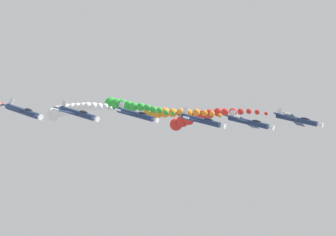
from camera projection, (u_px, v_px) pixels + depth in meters
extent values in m
cylinder|color=navy|center=(296.00, 120.00, 92.96)|extent=(1.51, 9.00, 1.51)
cone|color=white|center=(320.00, 125.00, 89.93)|extent=(1.44, 1.20, 1.44)
cube|color=navy|center=(294.00, 120.00, 93.18)|extent=(7.94, 1.90, 4.95)
cylinder|color=white|center=(301.00, 125.00, 96.85)|extent=(0.49, 1.40, 0.49)
cylinder|color=white|center=(288.00, 114.00, 89.52)|extent=(0.49, 1.40, 0.49)
cube|color=navy|center=(279.00, 116.00, 95.34)|extent=(3.34, 1.20, 2.14)
cube|color=white|center=(280.00, 112.00, 95.50)|extent=(0.95, 1.10, 1.44)
ellipsoid|color=black|center=(305.00, 119.00, 91.94)|extent=(1.05, 2.20, 1.01)
sphere|color=red|center=(266.00, 113.00, 97.26)|extent=(0.82, 0.82, 0.82)
sphere|color=red|center=(257.00, 112.00, 98.39)|extent=(1.17, 1.17, 1.17)
sphere|color=red|center=(249.00, 111.00, 99.72)|extent=(1.27, 1.27, 1.27)
sphere|color=red|center=(241.00, 112.00, 101.09)|extent=(1.51, 1.51, 1.51)
sphere|color=red|center=(233.00, 112.00, 102.61)|extent=(1.82, 1.82, 1.82)
sphere|color=red|center=(225.00, 112.00, 103.90)|extent=(1.83, 1.83, 1.83)
sphere|color=red|center=(218.00, 112.00, 105.51)|extent=(2.12, 2.12, 2.12)
sphere|color=red|center=(210.00, 114.00, 106.73)|extent=(2.26, 2.26, 2.26)
sphere|color=red|center=(203.00, 115.00, 108.40)|extent=(2.41, 2.41, 2.41)
sphere|color=red|center=(196.00, 116.00, 109.92)|extent=(2.69, 2.69, 2.69)
sphere|color=red|center=(189.00, 119.00, 111.39)|extent=(2.96, 2.96, 2.96)
sphere|color=red|center=(183.00, 121.00, 113.00)|extent=(3.15, 3.15, 3.15)
sphere|color=red|center=(176.00, 124.00, 114.68)|extent=(3.33, 3.33, 3.33)
cylinder|color=navy|center=(248.00, 122.00, 89.78)|extent=(1.50, 9.00, 1.50)
cone|color=white|center=(271.00, 127.00, 86.75)|extent=(1.43, 1.20, 1.43)
cube|color=navy|center=(246.00, 122.00, 90.01)|extent=(8.07, 1.90, 4.74)
cylinder|color=white|center=(255.00, 127.00, 93.69)|extent=(0.49, 1.40, 0.49)
cylinder|color=white|center=(237.00, 116.00, 86.33)|extent=(0.49, 1.40, 0.49)
cube|color=navy|center=(231.00, 118.00, 92.16)|extent=(3.38, 1.20, 2.05)
cube|color=white|center=(232.00, 114.00, 92.30)|extent=(0.92, 1.10, 1.46)
ellipsoid|color=black|center=(257.00, 122.00, 88.76)|extent=(1.04, 2.20, 1.01)
sphere|color=orange|center=(220.00, 115.00, 93.90)|extent=(0.93, 0.93, 0.93)
sphere|color=orange|center=(212.00, 114.00, 94.94)|extent=(1.21, 1.21, 1.21)
sphere|color=orange|center=(204.00, 113.00, 96.11)|extent=(1.36, 1.36, 1.36)
sphere|color=orange|center=(196.00, 112.00, 97.02)|extent=(1.64, 1.64, 1.64)
sphere|color=orange|center=(188.00, 113.00, 97.94)|extent=(1.72, 1.72, 1.72)
sphere|color=orange|center=(181.00, 113.00, 98.99)|extent=(1.92, 1.92, 1.92)
sphere|color=orange|center=(173.00, 113.00, 99.86)|extent=(2.02, 2.02, 2.02)
sphere|color=orange|center=(165.00, 113.00, 100.68)|extent=(2.32, 2.32, 2.32)
sphere|color=orange|center=(157.00, 113.00, 101.41)|extent=(2.66, 2.66, 2.66)
sphere|color=orange|center=(148.00, 114.00, 102.12)|extent=(2.62, 2.62, 2.62)
cylinder|color=navy|center=(201.00, 120.00, 87.31)|extent=(1.43, 9.00, 1.43)
cone|color=white|center=(222.00, 126.00, 84.28)|extent=(1.36, 1.20, 1.36)
cube|color=navy|center=(199.00, 120.00, 87.55)|extent=(8.61, 1.90, 3.59)
cylinder|color=white|center=(210.00, 123.00, 91.25)|extent=(0.47, 1.40, 0.47)
cylinder|color=white|center=(186.00, 118.00, 83.85)|extent=(0.47, 1.40, 0.47)
cube|color=navy|center=(185.00, 116.00, 89.69)|extent=(3.59, 1.20, 1.58)
cube|color=white|center=(185.00, 112.00, 89.72)|extent=(0.73, 1.10, 1.54)
ellipsoid|color=black|center=(209.00, 120.00, 86.23)|extent=(1.00, 2.20, 0.95)
sphere|color=green|center=(173.00, 113.00, 91.31)|extent=(0.83, 0.83, 0.83)
sphere|color=green|center=(166.00, 113.00, 92.53)|extent=(1.06, 1.06, 1.06)
sphere|color=green|center=(160.00, 110.00, 93.58)|extent=(1.32, 1.32, 1.32)
sphere|color=green|center=(153.00, 110.00, 94.85)|extent=(1.59, 1.59, 1.59)
sphere|color=green|center=(147.00, 108.00, 96.07)|extent=(1.62, 1.62, 1.62)
sphere|color=green|center=(141.00, 107.00, 97.23)|extent=(1.88, 1.88, 1.88)
sphere|color=green|center=(134.00, 107.00, 98.21)|extent=(2.04, 2.04, 2.04)
sphere|color=green|center=(129.00, 106.00, 99.60)|extent=(2.27, 2.27, 2.27)
sphere|color=green|center=(123.00, 104.00, 100.77)|extent=(2.43, 2.43, 2.43)
sphere|color=green|center=(117.00, 104.00, 101.94)|extent=(2.79, 2.79, 2.79)
sphere|color=green|center=(111.00, 104.00, 103.05)|extent=(3.05, 3.05, 3.05)
cylinder|color=navy|center=(135.00, 114.00, 84.82)|extent=(1.46, 9.00, 1.46)
cone|color=white|center=(155.00, 120.00, 81.79)|extent=(1.39, 1.20, 1.39)
cube|color=navy|center=(133.00, 114.00, 85.05)|extent=(8.42, 1.90, 4.04)
cylinder|color=white|center=(148.00, 118.00, 88.75)|extent=(0.48, 1.40, 0.48)
cylinder|color=white|center=(118.00, 110.00, 81.35)|extent=(0.48, 1.40, 0.48)
cube|color=navy|center=(121.00, 110.00, 87.19)|extent=(3.52, 1.20, 1.76)
cube|color=white|center=(121.00, 106.00, 87.27)|extent=(0.80, 1.10, 1.51)
ellipsoid|color=black|center=(143.00, 114.00, 83.76)|extent=(1.02, 2.20, 0.97)
sphere|color=white|center=(111.00, 108.00, 88.77)|extent=(0.86, 0.86, 0.86)
sphere|color=white|center=(105.00, 106.00, 89.81)|extent=(1.20, 1.20, 1.20)
sphere|color=white|center=(100.00, 106.00, 90.86)|extent=(1.39, 1.39, 1.39)
sphere|color=white|center=(94.00, 106.00, 91.89)|extent=(1.61, 1.61, 1.61)
sphere|color=white|center=(88.00, 107.00, 92.85)|extent=(1.83, 1.83, 1.83)
sphere|color=white|center=(83.00, 107.00, 94.11)|extent=(1.98, 1.98, 1.98)
sphere|color=white|center=(78.00, 107.00, 95.13)|extent=(2.04, 2.04, 2.04)
sphere|color=white|center=(73.00, 109.00, 96.29)|extent=(2.37, 2.37, 2.37)
sphere|color=white|center=(67.00, 110.00, 97.23)|extent=(2.60, 2.60, 2.60)
sphere|color=white|center=(63.00, 110.00, 98.40)|extent=(2.61, 2.61, 2.61)
sphere|color=white|center=(58.00, 112.00, 99.58)|extent=(2.80, 2.80, 2.80)
sphere|color=white|center=(54.00, 115.00, 100.86)|extent=(3.20, 3.20, 3.20)
cylinder|color=navy|center=(77.00, 113.00, 81.44)|extent=(1.43, 9.00, 1.43)
cone|color=white|center=(95.00, 119.00, 78.41)|extent=(1.36, 1.20, 1.36)
cube|color=navy|center=(75.00, 113.00, 81.68)|extent=(8.61, 1.90, 3.58)
cylinder|color=white|center=(93.00, 116.00, 85.38)|extent=(0.47, 1.40, 0.47)
cylinder|color=white|center=(56.00, 110.00, 77.98)|extent=(0.47, 1.40, 0.47)
cube|color=navy|center=(63.00, 109.00, 83.81)|extent=(3.60, 1.20, 1.58)
cube|color=white|center=(64.00, 104.00, 83.85)|extent=(0.72, 1.10, 1.54)
ellipsoid|color=black|center=(84.00, 112.00, 80.36)|extent=(1.00, 2.20, 0.95)
cylinder|color=navy|center=(22.00, 111.00, 78.47)|extent=(1.51, 9.00, 1.51)
cone|color=white|center=(39.00, 117.00, 75.44)|extent=(1.44, 1.20, 1.44)
cube|color=navy|center=(20.00, 111.00, 78.70)|extent=(7.95, 1.90, 4.94)
cylinder|color=white|center=(40.00, 118.00, 82.37)|extent=(0.49, 1.40, 0.49)
cube|color=navy|center=(9.00, 107.00, 80.85)|extent=(3.34, 1.20, 2.13)
cube|color=white|center=(11.00, 102.00, 81.01)|extent=(0.95, 1.10, 1.44)
ellipsoid|color=black|center=(29.00, 110.00, 77.46)|extent=(1.05, 2.20, 1.01)
sphere|color=red|center=(1.00, 104.00, 82.54)|extent=(0.82, 0.82, 0.82)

